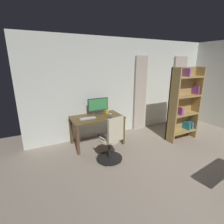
# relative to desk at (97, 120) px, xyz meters

# --- Properties ---
(back_room_partition) EXTENTS (5.74, 0.10, 2.68)m
(back_room_partition) POSITION_rel_desk_xyz_m (-1.15, -0.51, 0.70)
(back_room_partition) COLOR silver
(back_room_partition) RESTS_ON ground
(curtain_left_panel) EXTENTS (0.53, 0.06, 2.22)m
(curtain_left_panel) POSITION_rel_desk_xyz_m (-3.16, -0.40, 0.47)
(curtain_left_panel) COLOR #BFB2A3
(curtain_left_panel) RESTS_ON ground
(curtain_right_panel) EXTENTS (0.40, 0.06, 2.22)m
(curtain_right_panel) POSITION_rel_desk_xyz_m (-1.58, -0.40, 0.47)
(curtain_right_panel) COLOR #BFB2A3
(curtain_right_panel) RESTS_ON ground
(desk) EXTENTS (1.26, 0.71, 0.74)m
(desk) POSITION_rel_desk_xyz_m (0.00, 0.00, 0.00)
(desk) COLOR brown
(desk) RESTS_ON ground
(office_chair) EXTENTS (0.56, 0.56, 1.01)m
(office_chair) POSITION_rel_desk_xyz_m (0.04, 0.89, -0.18)
(office_chair) COLOR black
(office_chair) RESTS_ON ground
(computer_monitor) EXTENTS (0.56, 0.18, 0.41)m
(computer_monitor) POSITION_rel_desk_xyz_m (-0.14, -0.24, 0.33)
(computer_monitor) COLOR #333338
(computer_monitor) RESTS_ON desk
(computer_keyboard) EXTENTS (0.39, 0.12, 0.02)m
(computer_keyboard) POSITION_rel_desk_xyz_m (0.26, 0.06, 0.11)
(computer_keyboard) COLOR #B7BCC1
(computer_keyboard) RESTS_ON desk
(computer_mouse) EXTENTS (0.06, 0.10, 0.04)m
(computer_mouse) POSITION_rel_desk_xyz_m (-0.37, 0.01, 0.12)
(computer_mouse) COLOR silver
(computer_mouse) RESTS_ON desk
(cell_phone_by_monitor) EXTENTS (0.11, 0.16, 0.01)m
(cell_phone_by_monitor) POSITION_rel_desk_xyz_m (-0.26, 0.18, 0.11)
(cell_phone_by_monitor) COLOR #333338
(cell_phone_by_monitor) RESTS_ON desk
(mug_coffee) EXTENTS (0.14, 0.09, 0.09)m
(mug_coffee) POSITION_rel_desk_xyz_m (-0.34, -0.13, 0.15)
(mug_coffee) COLOR gold
(mug_coffee) RESTS_ON desk
(bookshelf) EXTENTS (0.88, 0.30, 1.93)m
(bookshelf) POSITION_rel_desk_xyz_m (-2.16, 0.72, 0.32)
(bookshelf) COLOR #A8874D
(bookshelf) RESTS_ON ground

